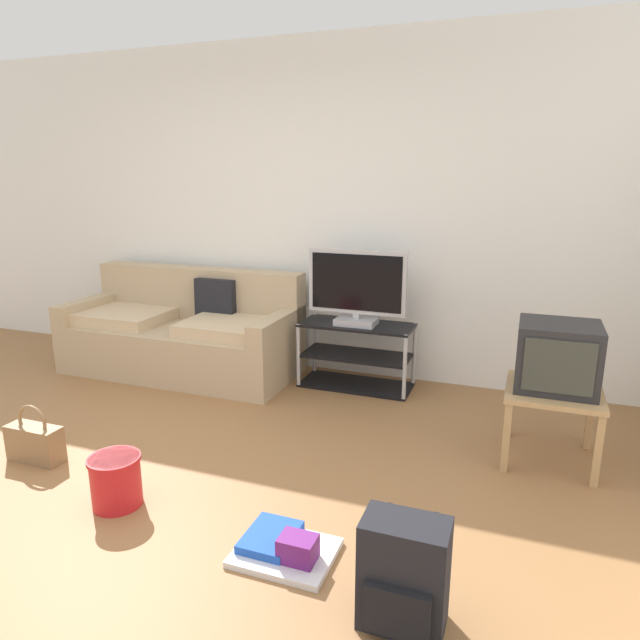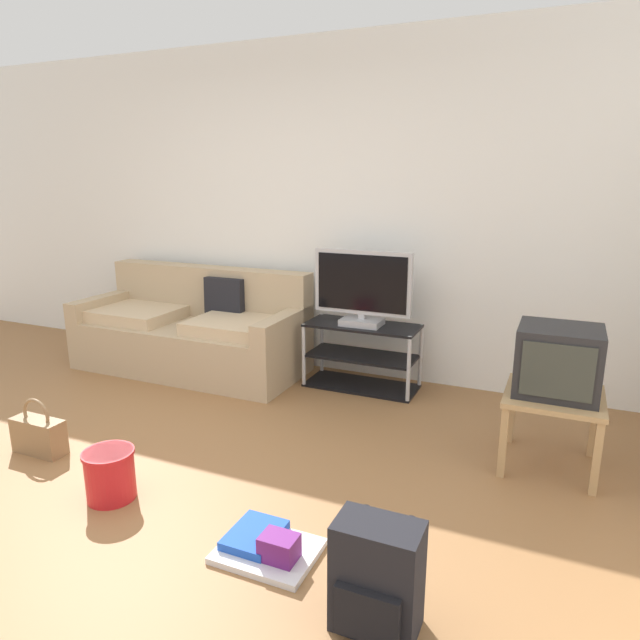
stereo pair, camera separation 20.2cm
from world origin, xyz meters
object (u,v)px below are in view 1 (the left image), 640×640
backpack (404,575)px  cleaning_bucket (116,479)px  tv_stand (356,355)px  floor_tray (284,547)px  crt_tv (557,356)px  handbag (35,442)px  couch (184,334)px  side_table (553,400)px  flat_tv (357,288)px

backpack → cleaning_bucket: size_ratio=1.63×
tv_stand → floor_tray: 2.14m
crt_tv → handbag: 3.08m
couch → tv_stand: size_ratio=2.23×
side_table → floor_tray: size_ratio=1.21×
backpack → flat_tv: bearing=128.8°
cleaning_bucket → flat_tv: bearing=71.9°
couch → crt_tv: bearing=-11.6°
side_table → cleaning_bucket: 2.45m
crt_tv → cleaning_bucket: 2.49m
handbag → couch: bearing=92.7°
handbag → floor_tray: handbag is taller
couch → floor_tray: size_ratio=4.51×
couch → crt_tv: couch is taller
side_table → crt_tv: crt_tv is taller
tv_stand → backpack: bearing=-69.1°
side_table → crt_tv: bearing=90.0°
flat_tv → handbag: (-1.42, -1.81, -0.68)m
flat_tv → couch: bearing=-175.3°
floor_tray → handbag: bearing=170.8°
tv_stand → handbag: 2.32m
couch → handbag: bearing=-87.3°
couch → cleaning_bucket: (0.84, -1.89, -0.18)m
side_table → crt_tv: (0.00, 0.02, 0.26)m
crt_tv → handbag: crt_tv is taller
backpack → handbag: backpack is taller
crt_tv → handbag: size_ratio=1.25×
couch → flat_tv: (1.50, 0.12, 0.48)m
backpack → cleaning_bucket: 1.57m
couch → side_table: couch is taller
crt_tv → backpack: 1.71m
side_table → cleaning_bucket: side_table is taller
side_table → floor_tray: bearing=-129.3°
backpack → side_table: bearing=88.8°
flat_tv → floor_tray: bearing=-81.6°
couch → handbag: (0.08, -1.69, -0.20)m
crt_tv → backpack: bearing=-108.7°
handbag → floor_tray: 1.75m
side_table → backpack: side_table is taller
tv_stand → backpack: tv_stand is taller
couch → floor_tray: bearing=-47.5°
crt_tv → floor_tray: (-1.11, -1.37, -0.60)m
side_table → tv_stand: bearing=151.8°
tv_stand → flat_tv: bearing=-90.0°
tv_stand → cleaning_bucket: size_ratio=3.31×
flat_tv → handbag: bearing=-128.1°
backpack → floor_tray: 0.63m
flat_tv → side_table: size_ratio=1.45×
backpack → floor_tray: size_ratio=1.00×
flat_tv → side_table: 1.65m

